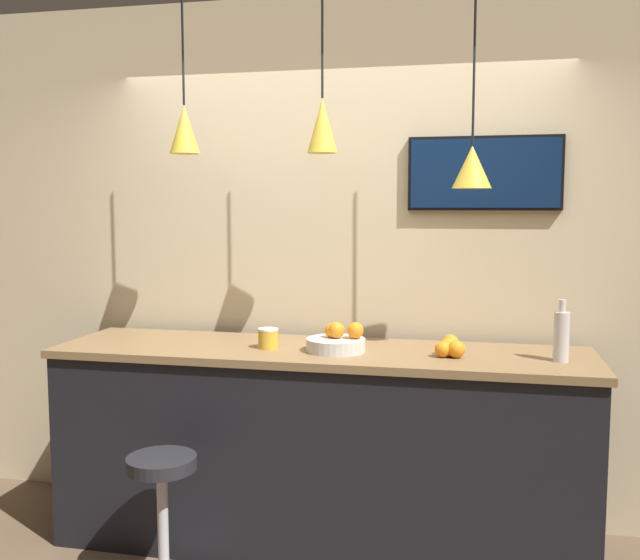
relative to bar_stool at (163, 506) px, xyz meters
name	(u,v)px	position (x,y,z in m)	size (l,w,h in m)	color
back_wall	(338,260)	(0.60, 1.05, 1.05)	(8.00, 0.06, 2.90)	beige
service_counter	(320,447)	(0.60, 0.59, 0.12)	(2.71, 0.70, 1.03)	black
bar_stool	(163,506)	(0.00, 0.00, 0.00)	(0.39, 0.39, 0.63)	#B7B7BC
fruit_bowl	(337,342)	(0.70, 0.54, 0.68)	(0.29, 0.29, 0.15)	beige
orange_pile	(449,347)	(1.25, 0.56, 0.67)	(0.14, 0.23, 0.08)	orange
juice_bottle	(561,335)	(1.76, 0.54, 0.76)	(0.07, 0.07, 0.29)	silver
spread_jar	(268,338)	(0.34, 0.54, 0.69)	(0.10, 0.10, 0.10)	gold
pendant_lamp_left	(184,129)	(-0.13, 0.65, 1.75)	(0.16, 0.16, 0.78)	black
pendant_lamp_middle	(322,125)	(0.60, 0.65, 1.76)	(0.15, 0.15, 0.78)	black
pendant_lamp_right	(472,166)	(1.34, 0.65, 1.55)	(0.19, 0.19, 0.96)	black
mounted_tv	(484,173)	(1.40, 1.00, 1.53)	(0.80, 0.04, 0.39)	black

